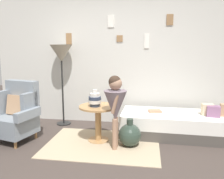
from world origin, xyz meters
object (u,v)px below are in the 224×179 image
Objects in this scene: daybed at (177,125)px; side_table at (98,116)px; armchair at (16,114)px; vase_striped at (95,99)px; floor_lamp at (61,56)px; demijohn_near at (130,135)px; book_on_daybed at (155,111)px; person_child at (115,103)px.

side_table reaches higher than daybed.
side_table is at bearing 6.16° from armchair.
vase_striped is (-0.04, -0.04, 0.28)m from side_table.
demijohn_near is (1.39, -0.88, -1.17)m from floor_lamp.
side_table is 1.02m from book_on_daybed.
side_table reaches higher than demijohn_near.
book_on_daybed is at bearing 26.83° from side_table.
book_on_daybed is 0.75m from demijohn_near.
armchair is 0.50× the size of daybed.
armchair is 1.36m from floor_lamp.
side_table is at bearing 44.74° from vase_striped.
armchair is 1.68m from person_child.
book_on_daybed is at bearing 57.10° from demijohn_near.
floor_lamp is at bearing 171.04° from book_on_daybed.
demijohn_near is (-0.77, -0.56, -0.02)m from daybed.
vase_striped is (1.30, 0.10, 0.26)m from armchair.
vase_striped reaches higher than demijohn_near.
armchair is at bearing -118.01° from floor_lamp.
daybed is at bearing 34.83° from person_child.
armchair is at bearing -167.98° from daybed.
armchair is at bearing -179.81° from demijohn_near.
vase_striped reaches higher than side_table.
daybed is at bearing 17.81° from side_table.
floor_lamp reaches higher than person_child.
armchair is 0.62× the size of floor_lamp.
person_child is (0.36, -0.22, 0.01)m from vase_striped.
book_on_daybed is (0.96, 0.50, -0.29)m from vase_striped.
armchair is 1.35m from side_table.
demijohn_near is (0.53, -0.14, -0.24)m from side_table.
demijohn_near is at bearing 31.27° from person_child.
side_table is at bearing 165.25° from demijohn_near.
floor_lamp is at bearing 139.61° from person_child.
side_table is (1.34, 0.14, -0.01)m from armchair.
daybed is 1.50m from vase_striped.
armchair is 1.88m from demijohn_near.
demijohn_near is at bearing -122.90° from book_on_daybed.
armchair is 3.55× the size of vase_striped.
person_child is at bearing -39.84° from side_table.
side_table is 0.39× the size of floor_lamp.
demijohn_near is at bearing -14.75° from side_table.
side_table is at bearing -162.19° from daybed.
vase_striped is at bearing -135.26° from side_table.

